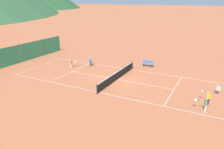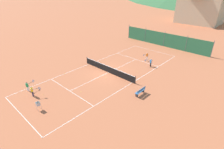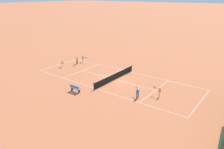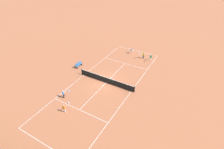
% 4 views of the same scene
% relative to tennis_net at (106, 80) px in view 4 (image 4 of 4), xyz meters
% --- Properties ---
extents(ground_plane, '(600.00, 600.00, 0.00)m').
position_rel_tennis_net_xyz_m(ground_plane, '(0.00, 0.00, -0.50)').
color(ground_plane, '#B7603D').
extents(court_line_markings, '(8.25, 23.85, 0.01)m').
position_rel_tennis_net_xyz_m(court_line_markings, '(0.00, 0.00, -0.50)').
color(court_line_markings, white).
rests_on(court_line_markings, ground).
extents(tennis_net, '(9.18, 0.08, 1.06)m').
position_rel_tennis_net_xyz_m(tennis_net, '(0.00, 0.00, 0.00)').
color(tennis_net, '#2D2D2D').
rests_on(tennis_net, ground).
extents(player_near_service, '(0.86, 0.83, 1.24)m').
position_rel_tennis_net_xyz_m(player_near_service, '(3.18, 5.59, 0.22)').
color(player_near_service, black).
rests_on(player_near_service, ground).
extents(player_far_service, '(0.38, 1.03, 1.18)m').
position_rel_tennis_net_xyz_m(player_far_service, '(-3.51, -9.57, 0.19)').
color(player_far_service, white).
rests_on(player_far_service, ground).
extents(player_far_baseline, '(0.40, 1.01, 1.19)m').
position_rel_tennis_net_xyz_m(player_far_baseline, '(1.33, 7.49, 0.20)').
color(player_far_baseline, white).
rests_on(player_far_baseline, ground).
extents(player_near_baseline, '(0.86, 0.84, 1.24)m').
position_rel_tennis_net_xyz_m(player_near_baseline, '(-2.07, -9.68, 0.23)').
color(player_near_baseline, '#23284C').
rests_on(player_near_baseline, ground).
extents(tennis_ball_by_net_left, '(0.07, 0.07, 0.07)m').
position_rel_tennis_net_xyz_m(tennis_ball_by_net_left, '(-1.51, -8.87, -0.47)').
color(tennis_ball_by_net_left, '#CCE033').
rests_on(tennis_ball_by_net_left, ground).
extents(tennis_ball_mid_court, '(0.07, 0.07, 0.07)m').
position_rel_tennis_net_xyz_m(tennis_ball_mid_court, '(1.12, -5.66, -0.47)').
color(tennis_ball_mid_court, '#CCE033').
rests_on(tennis_ball_mid_court, ground).
extents(tennis_ball_alley_left, '(0.07, 0.07, 0.07)m').
position_rel_tennis_net_xyz_m(tennis_ball_alley_left, '(-4.07, -4.44, -0.47)').
color(tennis_ball_alley_left, '#CCE033').
rests_on(tennis_ball_alley_left, ground).
extents(tennis_ball_near_corner, '(0.07, 0.07, 0.07)m').
position_rel_tennis_net_xyz_m(tennis_ball_near_corner, '(2.89, 2.82, -0.47)').
color(tennis_ball_near_corner, '#CCE033').
rests_on(tennis_ball_near_corner, ground).
extents(tennis_ball_service_box, '(0.07, 0.07, 0.07)m').
position_rel_tennis_net_xyz_m(tennis_ball_service_box, '(0.86, -1.39, -0.47)').
color(tennis_ball_service_box, '#CCE033').
rests_on(tennis_ball_service_box, ground).
extents(tennis_ball_by_net_right, '(0.07, 0.07, 0.07)m').
position_rel_tennis_net_xyz_m(tennis_ball_by_net_right, '(-3.77, 5.49, -0.47)').
color(tennis_ball_by_net_right, '#CCE033').
rests_on(tennis_ball_by_net_right, ground).
extents(ball_hopper, '(0.36, 0.36, 0.89)m').
position_rel_tennis_net_xyz_m(ball_hopper, '(0.61, -10.40, 0.15)').
color(ball_hopper, '#B7B7BC').
rests_on(ball_hopper, ground).
extents(courtside_bench, '(0.36, 1.50, 0.84)m').
position_rel_tennis_net_xyz_m(courtside_bench, '(6.34, -1.52, -0.05)').
color(courtside_bench, '#336699').
rests_on(courtside_bench, ground).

